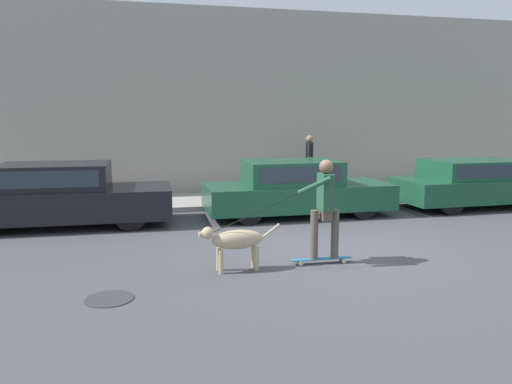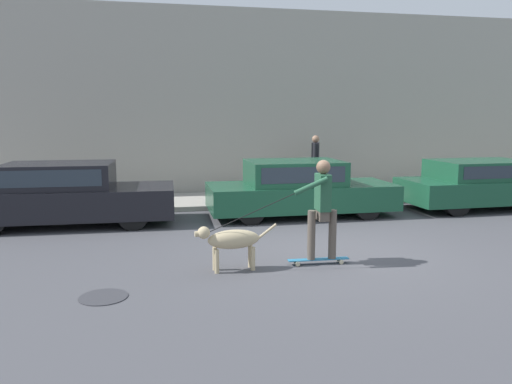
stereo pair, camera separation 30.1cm
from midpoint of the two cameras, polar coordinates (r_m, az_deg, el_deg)
ground_plane at (r=8.90m, az=9.76°, el=-6.89°), size 36.00×36.00×0.00m
back_wall at (r=15.12m, az=0.57°, el=10.07°), size 32.00×0.30×5.45m
sidewalk_curb at (r=14.01m, az=1.69°, el=-0.78°), size 30.00×2.33×0.12m
parked_car_0 at (r=11.53m, az=-20.14°, el=-0.38°), size 4.55×1.82×1.36m
parked_car_1 at (r=11.92m, az=5.67°, el=0.28°), size 4.40×1.77×1.33m
parked_car_2 at (r=14.17m, az=25.12°, el=0.79°), size 4.32×1.87×1.24m
dog at (r=7.70m, az=-1.71°, el=-5.54°), size 1.30×0.35×0.72m
skateboarder at (r=8.01m, az=8.59°, el=-1.44°), size 2.36×0.52×1.69m
pedestrian_with_bag at (r=14.50m, az=7.38°, el=3.47°), size 0.36×0.65×1.69m
manhole_cover at (r=6.98m, az=-15.84°, el=-11.47°), size 0.64×0.64×0.01m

